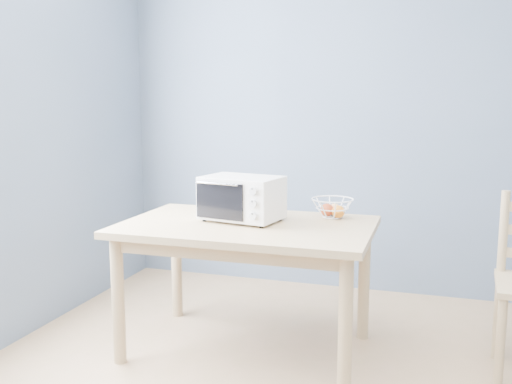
% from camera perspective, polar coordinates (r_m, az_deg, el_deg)
% --- Properties ---
extents(room, '(4.01, 4.51, 2.61)m').
position_cam_1_polar(room, '(2.07, 7.55, 5.43)').
color(room, tan).
rests_on(room, ground).
extents(dining_table, '(1.40, 0.90, 0.75)m').
position_cam_1_polar(dining_table, '(3.24, -0.90, -4.90)').
color(dining_table, tan).
rests_on(dining_table, ground).
extents(toaster_oven, '(0.49, 0.38, 0.26)m').
position_cam_1_polar(toaster_oven, '(3.27, -1.70, -0.54)').
color(toaster_oven, white).
rests_on(toaster_oven, dining_table).
extents(fruit_basket, '(0.32, 0.32, 0.11)m').
position_cam_1_polar(fruit_basket, '(3.39, 7.69, -1.58)').
color(fruit_basket, white).
rests_on(fruit_basket, dining_table).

